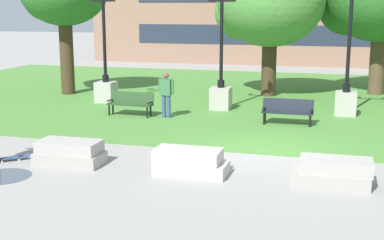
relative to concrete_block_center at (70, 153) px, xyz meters
name	(u,v)px	position (x,y,z in m)	size (l,w,h in m)	color
ground_plane	(263,155)	(4.86, 2.27, -0.31)	(140.00, 140.00, 0.00)	gray
grass_lawn	(294,98)	(4.86, 12.27, -0.30)	(40.00, 20.00, 0.02)	#4C8438
concrete_block_center	(70,153)	(0.00, 0.00, 0.00)	(1.80, 0.90, 0.64)	#9E9991
concrete_block_left	(190,162)	(3.33, 0.00, 0.00)	(1.82, 0.90, 0.64)	#B2ADA3
concrete_block_right	(333,172)	(6.79, 0.08, 0.00)	(1.84, 0.90, 0.64)	#9E9991
skateboard	(10,158)	(-1.72, -0.17, -0.22)	(0.91, 0.81, 0.14)	#2D4C75
puddle	(3,176)	(-1.07, -1.42, -0.30)	(1.38, 1.38, 0.01)	#47515B
park_bench_far_left	(288,110)	(5.11, 6.50, 0.23)	(1.80, 0.54, 0.90)	#1E232D
park_bench_far_right	(131,102)	(-0.87, 6.52, 0.23)	(1.83, 0.63, 0.90)	#284723
lamp_post_center	(221,85)	(2.19, 8.71, 0.70)	(1.32, 0.80, 4.84)	#ADA89E
lamp_post_left	(346,88)	(7.11, 8.82, 0.76)	(1.32, 0.80, 5.16)	#ADA89E
lamp_post_right	(106,80)	(-3.04, 9.02, 0.71)	(1.32, 0.80, 4.87)	#ADA89E
tree_near_left	(269,2)	(3.54, 12.78, 4.03)	(5.19, 4.94, 6.49)	#42301E
person_bystander_near_lawn	(166,92)	(0.58, 6.50, 0.68)	(0.63, 0.28, 1.71)	#384C7A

